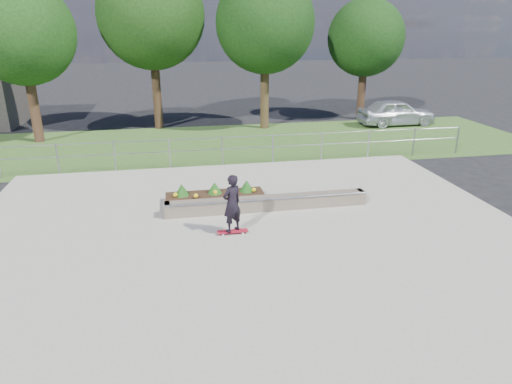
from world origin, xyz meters
TOP-DOWN VIEW (x-y plane):
  - ground at (0.00, 0.00)m, footprint 120.00×120.00m
  - grass_verge at (0.00, 11.00)m, footprint 30.00×8.00m
  - concrete_slab at (0.00, 0.00)m, footprint 15.00×15.00m
  - fence at (0.00, 7.50)m, footprint 20.06×0.06m
  - tree_far_left at (-8.00, 13.00)m, footprint 4.55×4.55m
  - tree_mid_left at (-2.50, 15.00)m, footprint 5.25×5.25m
  - tree_mid_right at (3.00, 14.00)m, footprint 4.90×4.90m
  - tree_far_right at (9.00, 15.50)m, footprint 4.20×4.20m
  - grind_ledge at (0.78, 2.74)m, footprint 6.00×0.44m
  - planter_bed at (-0.68, 3.54)m, footprint 3.00×1.20m
  - skateboarder at (-0.47, 1.28)m, footprint 0.80×0.61m
  - parked_car at (10.19, 13.43)m, footprint 4.20×1.81m

SIDE VIEW (x-z plane):
  - ground at x=0.00m, z-range 0.00..0.00m
  - grass_verge at x=0.00m, z-range 0.00..0.02m
  - concrete_slab at x=0.00m, z-range 0.00..0.06m
  - planter_bed at x=-0.68m, z-range -0.06..0.55m
  - grind_ledge at x=0.78m, z-range 0.05..0.48m
  - parked_car at x=10.19m, z-range 0.00..1.41m
  - fence at x=0.00m, z-range 0.17..1.37m
  - skateboarder at x=-0.47m, z-range 0.09..1.71m
  - tree_far_right at x=9.00m, z-range 1.18..7.78m
  - tree_far_left at x=-8.00m, z-range 1.28..8.43m
  - tree_mid_right at x=3.00m, z-range 1.38..9.08m
  - tree_mid_left at x=-2.50m, z-range 1.48..9.73m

